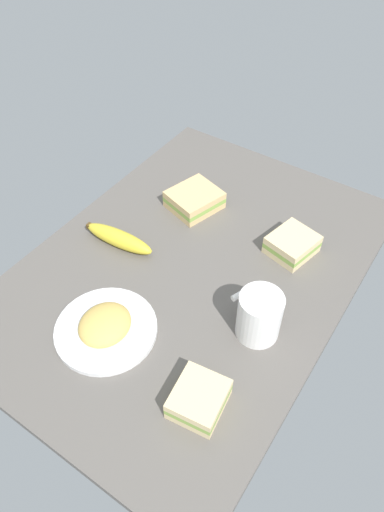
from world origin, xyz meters
The scene contains 7 objects.
tabletop centered at (0.00, 0.00, 1.00)cm, with size 90.00×64.00×2.00cm, color #5B5651.
plate_of_food centered at (23.25, -4.12, 3.39)cm, with size 19.60×19.60×4.36cm.
coffee_mug_black centered at (7.13, 19.74, 7.22)cm, with size 8.28×10.62×10.16cm.
sandwich_main centered at (-15.78, 15.85, 4.20)cm, with size 11.44×10.71×4.40cm.
sandwich_side centered at (-16.35, -10.34, 4.20)cm, with size 13.79×13.02×4.40cm.
sandwich_extra centered at (25.80, 18.80, 4.20)cm, with size 10.30×9.51×4.40cm.
banana centered at (3.89, -17.05, 3.96)cm, with size 5.29×17.46×3.93cm.
Camera 1 is at (56.41, 38.10, 78.02)cm, focal length 33.11 mm.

